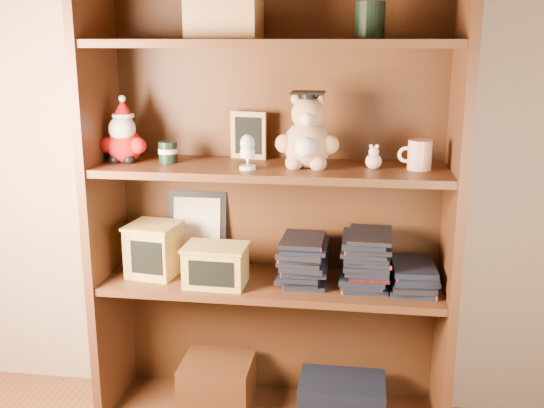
{
  "coord_description": "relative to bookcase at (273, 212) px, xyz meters",
  "views": [
    {
      "loc": [
        0.18,
        -0.72,
        1.35
      ],
      "look_at": [
        -0.12,
        1.3,
        0.82
      ],
      "focal_mm": 42.0,
      "sensor_mm": 36.0,
      "label": 1
    }
  ],
  "objects": [
    {
      "name": "pencils_box",
      "position": [
        -0.18,
        -0.12,
        -0.16
      ],
      "size": [
        0.21,
        0.15,
        0.14
      ],
      "color": "tan",
      "rests_on": "shelf_lower"
    },
    {
      "name": "book_stack_mid",
      "position": [
        0.32,
        -0.05,
        -0.13
      ],
      "size": [
        0.14,
        0.2,
        0.19
      ],
      "color": "black",
      "rests_on": "shelf_lower"
    },
    {
      "name": "chalkboard_plaque",
      "position": [
        -0.1,
        0.06,
        0.25
      ],
      "size": [
        0.13,
        0.08,
        0.16
      ],
      "color": "#9E7547",
      "rests_on": "shelf_upper"
    },
    {
      "name": "treats_box",
      "position": [
        -0.41,
        -0.05,
        -0.14
      ],
      "size": [
        0.19,
        0.19,
        0.18
      ],
      "color": "tan",
      "rests_on": "shelf_lower"
    },
    {
      "name": "grad_teddy_bear",
      "position": [
        0.12,
        -0.06,
        0.27
      ],
      "size": [
        0.2,
        0.18,
        0.25
      ],
      "color": "tan",
      "rests_on": "shelf_upper"
    },
    {
      "name": "shelf_lower",
      "position": [
        0.0,
        -0.05,
        -0.24
      ],
      "size": [
        1.14,
        0.33,
        0.02
      ],
      "color": "#4D2A16",
      "rests_on": "ground"
    },
    {
      "name": "teacher_mug",
      "position": [
        0.47,
        -0.05,
        0.22
      ],
      "size": [
        0.11,
        0.08,
        0.09
      ],
      "color": "silver",
      "rests_on": "shelf_upper"
    },
    {
      "name": "shelf_upper",
      "position": [
        0.0,
        -0.05,
        0.16
      ],
      "size": [
        1.14,
        0.33,
        0.02
      ],
      "color": "#4D2A16",
      "rests_on": "ground"
    },
    {
      "name": "book_stack_left",
      "position": [
        0.11,
        -0.05,
        -0.15
      ],
      "size": [
        0.14,
        0.2,
        0.16
      ],
      "color": "black",
      "rests_on": "shelf_lower"
    },
    {
      "name": "bookcase",
      "position": [
        0.0,
        0.0,
        0.0
      ],
      "size": [
        1.2,
        0.35,
        1.6
      ],
      "color": "#4D2A16",
      "rests_on": "ground"
    },
    {
      "name": "book_stack_right",
      "position": [
        0.47,
        -0.05,
        -0.19
      ],
      "size": [
        0.14,
        0.2,
        0.08
      ],
      "color": "black",
      "rests_on": "shelf_lower"
    },
    {
      "name": "teachers_tin",
      "position": [
        -0.35,
        -0.05,
        0.21
      ],
      "size": [
        0.06,
        0.06,
        0.07
      ],
      "color": "black",
      "rests_on": "shelf_upper"
    },
    {
      "name": "pink_figurine",
      "position": [
        0.33,
        -0.05,
        0.2
      ],
      "size": [
        0.05,
        0.05,
        0.08
      ],
      "color": "beige",
      "rests_on": "shelf_upper"
    },
    {
      "name": "egg_cup",
      "position": [
        -0.06,
        -0.13,
        0.23
      ],
      "size": [
        0.05,
        0.05,
        0.11
      ],
      "color": "white",
      "rests_on": "shelf_upper"
    },
    {
      "name": "santa_plush",
      "position": [
        -0.5,
        -0.06,
        0.25
      ],
      "size": [
        0.16,
        0.12,
        0.23
      ],
      "color": "#A50F0F",
      "rests_on": "shelf_upper"
    },
    {
      "name": "certificate_frame",
      "position": [
        -0.29,
        0.09,
        -0.09
      ],
      "size": [
        0.21,
        0.06,
        0.27
      ],
      "color": "black",
      "rests_on": "shelf_lower"
    }
  ]
}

